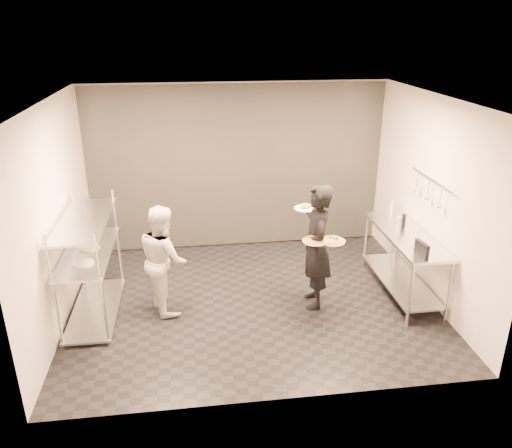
{
  "coord_description": "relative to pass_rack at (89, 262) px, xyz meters",
  "views": [
    {
      "loc": [
        -0.77,
        -6.08,
        3.69
      ],
      "look_at": [
        0.07,
        0.19,
        1.1
      ],
      "focal_mm": 35.0,
      "sensor_mm": 36.0,
      "label": 1
    }
  ],
  "objects": [
    {
      "name": "pizza_plate_far",
      "position": [
        3.15,
        -0.35,
        0.27
      ],
      "size": [
        0.33,
        0.33,
        0.05
      ],
      "color": "white",
      "rests_on": "waiter"
    },
    {
      "name": "bottle_clear",
      "position": [
        4.43,
        0.8,
        0.25
      ],
      "size": [
        0.06,
        0.06,
        0.19
      ],
      "primitive_type": "cylinder",
      "color": "#98A698",
      "rests_on": "prep_counter"
    },
    {
      "name": "salad_plate",
      "position": [
        2.89,
        0.15,
        0.56
      ],
      "size": [
        0.3,
        0.3,
        0.07
      ],
      "color": "white",
      "rests_on": "waiter"
    },
    {
      "name": "chef",
      "position": [
        0.95,
        0.01,
        -0.02
      ],
      "size": [
        0.8,
        0.88,
        1.49
      ],
      "primitive_type": "imported",
      "rotation": [
        0.0,
        0.0,
        1.96
      ],
      "color": "silver",
      "rests_on": "ground"
    },
    {
      "name": "utensil_rail",
      "position": [
        4.58,
        0.0,
        0.78
      ],
      "size": [
        0.07,
        1.2,
        0.31
      ],
      "color": "silver",
      "rests_on": "room_shell"
    },
    {
      "name": "pos_monitor",
      "position": [
        4.21,
        -0.72,
        0.25
      ],
      "size": [
        0.08,
        0.27,
        0.19
      ],
      "primitive_type": "cube",
      "rotation": [
        0.0,
        0.0,
        0.1
      ],
      "color": "black",
      "rests_on": "prep_counter"
    },
    {
      "name": "room_shell",
      "position": [
        2.15,
        1.18,
        0.63
      ],
      "size": [
        5.0,
        4.0,
        2.8
      ],
      "color": "black",
      "rests_on": "ground"
    },
    {
      "name": "prep_counter",
      "position": [
        4.33,
        0.0,
        -0.14
      ],
      "size": [
        0.6,
        1.8,
        0.92
      ],
      "color": "silver",
      "rests_on": "ground"
    },
    {
      "name": "bottle_dark",
      "position": [
        4.37,
        0.22,
        0.25
      ],
      "size": [
        0.06,
        0.06,
        0.2
      ],
      "primitive_type": "cylinder",
      "color": "black",
      "rests_on": "prep_counter"
    },
    {
      "name": "pass_rack",
      "position": [
        0.0,
        0.0,
        0.0
      ],
      "size": [
        0.6,
        1.6,
        1.5
      ],
      "color": "silver",
      "rests_on": "ground"
    },
    {
      "name": "waiter",
      "position": [
        2.99,
        -0.17,
        0.1
      ],
      "size": [
        0.47,
        0.67,
        1.74
      ],
      "primitive_type": "imported",
      "rotation": [
        0.0,
        0.0,
        -1.66
      ],
      "color": "black",
      "rests_on": "ground"
    },
    {
      "name": "bottle_green",
      "position": [
        4.25,
        0.11,
        0.26
      ],
      "size": [
        0.06,
        0.06,
        0.21
      ],
      "primitive_type": "cylinder",
      "color": "#98A698",
      "rests_on": "prep_counter"
    },
    {
      "name": "pizza_plate_near",
      "position": [
        2.92,
        -0.36,
        0.3
      ],
      "size": [
        0.32,
        0.32,
        0.05
      ],
      "color": "white",
      "rests_on": "waiter"
    }
  ]
}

